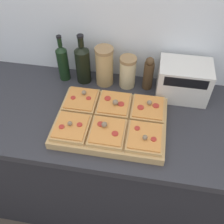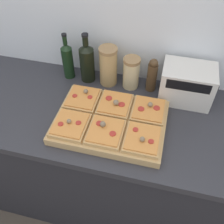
% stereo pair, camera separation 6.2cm
% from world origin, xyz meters
% --- Properties ---
extents(wall_back, '(6.00, 0.06, 2.50)m').
position_xyz_m(wall_back, '(0.00, 0.67, 1.25)').
color(wall_back, silver).
rests_on(wall_back, ground_plane).
extents(kitchen_counter, '(2.63, 0.67, 0.89)m').
position_xyz_m(kitchen_counter, '(0.00, 0.32, 0.45)').
color(kitchen_counter, '#232328').
rests_on(kitchen_counter, ground_plane).
extents(cutting_board, '(0.53, 0.38, 0.04)m').
position_xyz_m(cutting_board, '(0.02, 0.25, 0.91)').
color(cutting_board, tan).
rests_on(cutting_board, kitchen_counter).
extents(pizza_slice_back_left, '(0.16, 0.17, 0.05)m').
position_xyz_m(pizza_slice_back_left, '(-0.15, 0.34, 0.95)').
color(pizza_slice_back_left, tan).
rests_on(pizza_slice_back_left, cutting_board).
extents(pizza_slice_back_center, '(0.16, 0.17, 0.06)m').
position_xyz_m(pizza_slice_back_center, '(0.02, 0.34, 0.95)').
color(pizza_slice_back_center, tan).
rests_on(pizza_slice_back_center, cutting_board).
extents(pizza_slice_back_right, '(0.16, 0.17, 0.05)m').
position_xyz_m(pizza_slice_back_right, '(0.19, 0.34, 0.95)').
color(pizza_slice_back_right, tan).
rests_on(pizza_slice_back_right, cutting_board).
extents(pizza_slice_front_left, '(0.16, 0.17, 0.05)m').
position_xyz_m(pizza_slice_front_left, '(-0.15, 0.15, 0.95)').
color(pizza_slice_front_left, tan).
rests_on(pizza_slice_front_left, cutting_board).
extents(pizza_slice_front_center, '(0.16, 0.17, 0.05)m').
position_xyz_m(pizza_slice_front_center, '(0.02, 0.15, 0.95)').
color(pizza_slice_front_center, tan).
rests_on(pizza_slice_front_center, cutting_board).
extents(pizza_slice_front_right, '(0.16, 0.17, 0.05)m').
position_xyz_m(pizza_slice_front_right, '(0.19, 0.15, 0.95)').
color(pizza_slice_front_right, tan).
rests_on(pizza_slice_front_right, cutting_board).
extents(olive_oil_bottle, '(0.06, 0.06, 0.28)m').
position_xyz_m(olive_oil_bottle, '(-0.30, 0.56, 1.01)').
color(olive_oil_bottle, black).
rests_on(olive_oil_bottle, kitchen_counter).
extents(wine_bottle, '(0.08, 0.08, 0.29)m').
position_xyz_m(wine_bottle, '(-0.19, 0.56, 1.01)').
color(wine_bottle, black).
rests_on(wine_bottle, kitchen_counter).
extents(grain_jar_tall, '(0.10, 0.10, 0.23)m').
position_xyz_m(grain_jar_tall, '(-0.07, 0.56, 1.01)').
color(grain_jar_tall, tan).
rests_on(grain_jar_tall, kitchen_counter).
extents(grain_jar_short, '(0.09, 0.09, 0.18)m').
position_xyz_m(grain_jar_short, '(0.06, 0.56, 0.98)').
color(grain_jar_short, beige).
rests_on(grain_jar_short, kitchen_counter).
extents(pepper_mill, '(0.05, 0.05, 0.20)m').
position_xyz_m(pepper_mill, '(0.18, 0.56, 0.99)').
color(pepper_mill, '#47331E').
rests_on(pepper_mill, kitchen_counter).
extents(toaster_oven, '(0.29, 0.18, 0.20)m').
position_xyz_m(toaster_oven, '(0.36, 0.53, 0.99)').
color(toaster_oven, beige).
rests_on(toaster_oven, kitchen_counter).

